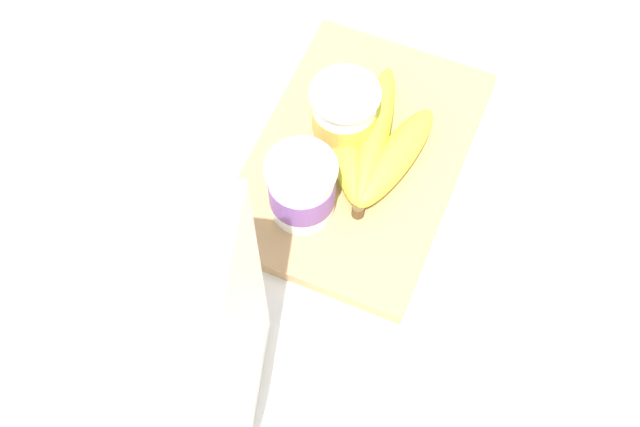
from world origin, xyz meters
name	(u,v)px	position (x,y,z in m)	size (l,w,h in m)	color
ground_plane	(358,162)	(0.00, 0.00, 0.00)	(2.40, 2.40, 0.00)	silver
cutting_board	(358,158)	(0.00, 0.00, 0.01)	(0.33, 0.23, 0.02)	tan
cereal_box	(195,365)	(-0.32, 0.02, 0.15)	(0.19, 0.08, 0.30)	white
yogurt_cup_front	(302,188)	(-0.09, 0.03, 0.06)	(0.08, 0.08, 0.08)	white
yogurt_cup_back	(344,116)	(0.01, 0.02, 0.06)	(0.08, 0.08, 0.08)	white
banana_bunch	(373,146)	(0.00, -0.01, 0.04)	(0.20, 0.15, 0.04)	yellow
spoon	(448,2)	(0.27, -0.02, 0.01)	(0.11, 0.10, 0.01)	silver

